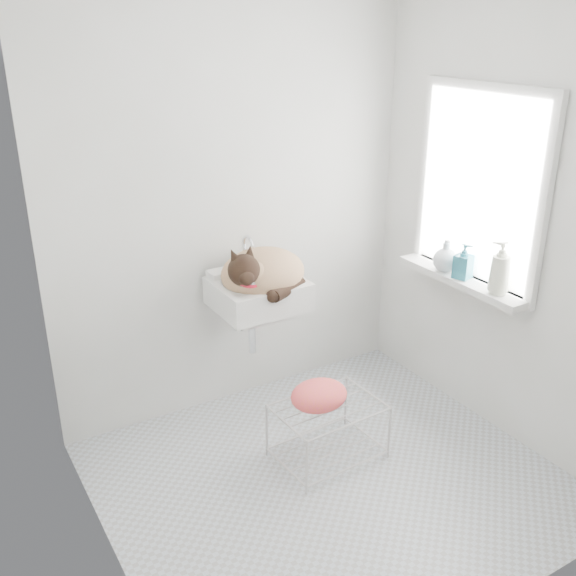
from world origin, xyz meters
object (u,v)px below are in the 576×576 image
cat (261,274)px  bottle_a (497,293)px  bottle_c (444,270)px  bottle_b (462,278)px  sink (258,281)px  wire_rack (328,433)px

cat → bottle_a: (0.99, -0.79, -0.04)m
bottle_a → bottle_c: 0.40m
cat → bottle_c: (0.99, -0.39, -0.04)m
bottle_c → cat: bearing=158.3°
bottle_b → bottle_c: (0.00, 0.14, 0.00)m
bottle_b → bottle_a: bearing=-90.0°
cat → bottle_a: bearing=-46.9°
sink → bottle_b: (1.00, -0.55, 0.00)m
wire_rack → bottle_a: bottle_a is taller
sink → wire_rack: (0.10, -0.57, -0.70)m
sink → bottle_a: bottle_a is taller
sink → cat: 0.05m
cat → bottle_a: cat is taller
sink → cat: size_ratio=0.91×
wire_rack → bottle_c: bottle_c is taller
cat → bottle_a: 1.27m
sink → wire_rack: 0.91m
cat → wire_rack: cat is taller
bottle_c → wire_rack: bearing=-169.9°
wire_rack → bottle_c: size_ratio=2.92×
cat → bottle_b: cat is taller
bottle_a → bottle_c: (0.00, 0.40, 0.00)m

